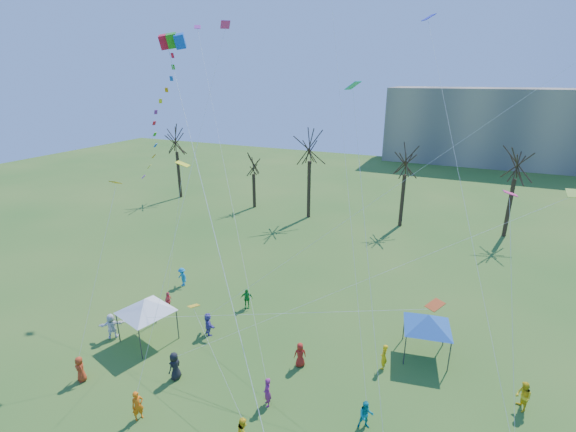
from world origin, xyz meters
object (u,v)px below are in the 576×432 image
at_px(distant_building, 545,129).
at_px(canopy_tent_blue, 428,321).
at_px(big_box_kite, 162,121).
at_px(canopy_tent_white, 145,305).

height_order(distant_building, canopy_tent_blue, distant_building).
xyz_separation_m(distant_building, big_box_kite, (-29.60, -75.08, 7.34)).
bearing_deg(big_box_kite, canopy_tent_blue, 19.14).
relative_size(big_box_kite, canopy_tent_blue, 5.69).
bearing_deg(big_box_kite, canopy_tent_white, -159.92).
relative_size(distant_building, canopy_tent_white, 14.44).
bearing_deg(canopy_tent_blue, canopy_tent_white, -160.73).
bearing_deg(canopy_tent_blue, distant_building, 78.34).
relative_size(canopy_tent_white, canopy_tent_blue, 1.04).
bearing_deg(canopy_tent_white, big_box_kite, 20.08).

